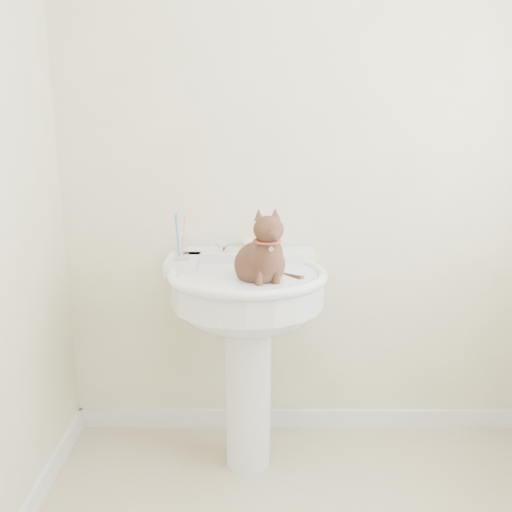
{
  "coord_description": "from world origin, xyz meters",
  "views": [
    {
      "loc": [
        -0.24,
        -1.36,
        1.5
      ],
      "look_at": [
        -0.25,
        0.77,
        0.94
      ],
      "focal_mm": 40.0,
      "sensor_mm": 36.0,
      "label": 1
    }
  ],
  "objects": [
    {
      "name": "baseboard_back",
      "position": [
        0.0,
        1.09,
        0.04
      ],
      "size": [
        2.2,
        0.02,
        0.09
      ],
      "primitive_type": "cube",
      "color": "white",
      "rests_on": "floor"
    },
    {
      "name": "toothbrush_cup",
      "position": [
        -0.55,
        0.85,
        0.95
      ],
      "size": [
        0.07,
        0.07,
        0.18
      ],
      "rotation": [
        0.0,
        0.0,
        -0.23
      ],
      "color": "silver",
      "rests_on": "pedestal_sink"
    },
    {
      "name": "faucet",
      "position": [
        -0.28,
        0.97,
        0.94
      ],
      "size": [
        0.28,
        0.12,
        0.14
      ],
      "color": "silver",
      "rests_on": "pedestal_sink"
    },
    {
      "name": "pedestal_sink",
      "position": [
        -0.29,
        0.81,
        0.7
      ],
      "size": [
        0.65,
        0.64,
        0.9
      ],
      "color": "white",
      "rests_on": "floor"
    },
    {
      "name": "wall_back",
      "position": [
        0.0,
        1.1,
        1.25
      ],
      "size": [
        2.2,
        0.0,
        2.5
      ],
      "primitive_type": null,
      "color": "#F3E6C2",
      "rests_on": "ground"
    },
    {
      "name": "soap_bar",
      "position": [
        -0.26,
        1.06,
        0.91
      ],
      "size": [
        0.1,
        0.08,
        0.03
      ],
      "primitive_type": "cube",
      "rotation": [
        0.0,
        0.0,
        -0.34
      ],
      "color": "orange",
      "rests_on": "pedestal_sink"
    },
    {
      "name": "cat",
      "position": [
        -0.23,
        0.73,
        0.94
      ],
      "size": [
        0.22,
        0.27,
        0.4
      ],
      "rotation": [
        0.0,
        0.0,
        0.29
      ],
      "color": "#543521",
      "rests_on": "pedestal_sink"
    }
  ]
}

